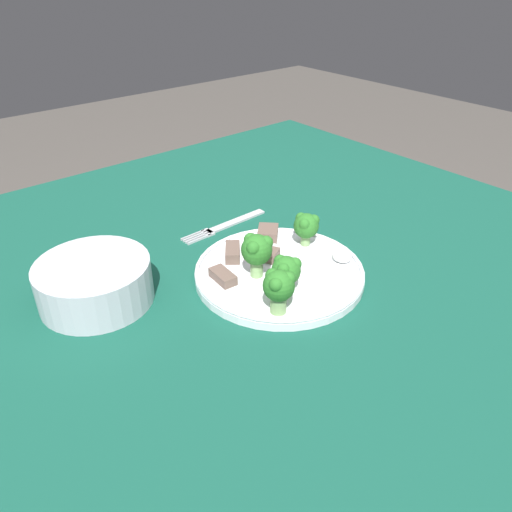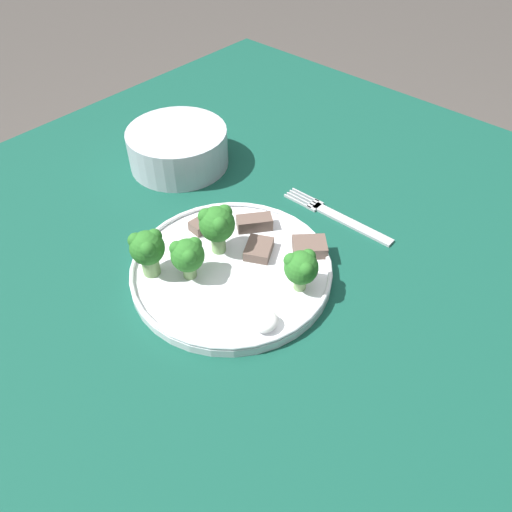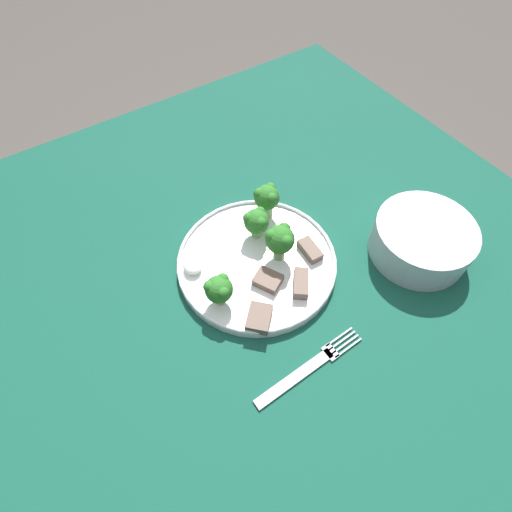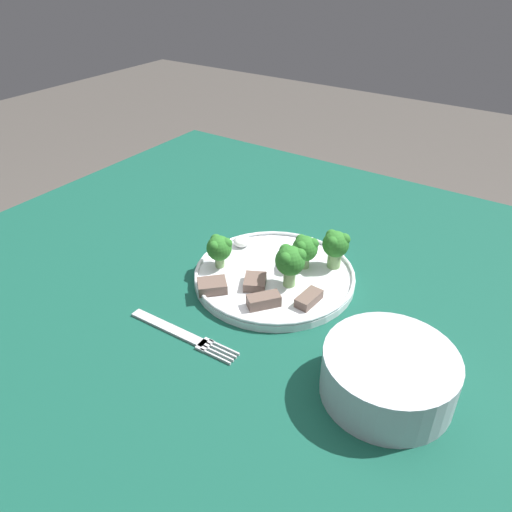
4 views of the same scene
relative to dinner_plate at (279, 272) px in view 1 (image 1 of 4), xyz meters
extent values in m
cube|color=#114738|center=(0.05, -0.03, -0.02)|extent=(1.09, 1.11, 0.03)
cylinder|color=brown|center=(0.53, -0.52, -0.41)|extent=(0.06, 0.06, 0.74)
cylinder|color=white|center=(0.00, 0.00, 0.00)|extent=(0.26, 0.26, 0.01)
torus|color=white|center=(0.00, 0.00, 0.01)|extent=(0.26, 0.26, 0.01)
cube|color=#B2B2B7|center=(0.19, -0.06, -0.01)|extent=(0.02, 0.13, 0.00)
cube|color=#B2B2B7|center=(0.18, 0.00, -0.01)|extent=(0.02, 0.02, 0.00)
cube|color=#B2B2B7|center=(0.19, 0.03, -0.01)|extent=(0.00, 0.05, 0.00)
cube|color=#B2B2B7|center=(0.19, 0.03, -0.01)|extent=(0.00, 0.05, 0.00)
cube|color=#B2B2B7|center=(0.18, 0.03, -0.01)|extent=(0.00, 0.05, 0.00)
cube|color=#B2B2B7|center=(0.17, 0.03, -0.01)|extent=(0.00, 0.05, 0.00)
cylinder|color=#B7BCC6|center=(0.12, 0.24, 0.02)|extent=(0.16, 0.16, 0.06)
cylinder|color=white|center=(0.12, 0.24, 0.02)|extent=(0.13, 0.13, 0.05)
cylinder|color=#7FA866|center=(0.01, 0.03, 0.02)|extent=(0.02, 0.02, 0.03)
sphere|color=#286B23|center=(0.01, 0.03, 0.05)|extent=(0.05, 0.05, 0.05)
sphere|color=#286B23|center=(0.03, 0.03, 0.06)|extent=(0.02, 0.02, 0.02)
sphere|color=#286B23|center=(0.01, 0.05, 0.06)|extent=(0.02, 0.02, 0.02)
sphere|color=#286B23|center=(0.01, 0.02, 0.06)|extent=(0.02, 0.02, 0.02)
cylinder|color=#7FA866|center=(0.03, -0.09, 0.01)|extent=(0.02, 0.02, 0.02)
sphere|color=#286B23|center=(0.03, -0.09, 0.04)|extent=(0.04, 0.04, 0.04)
sphere|color=#286B23|center=(0.04, -0.09, 0.05)|extent=(0.02, 0.02, 0.02)
sphere|color=#286B23|center=(0.02, -0.08, 0.05)|extent=(0.02, 0.02, 0.02)
sphere|color=#286B23|center=(0.03, -0.10, 0.05)|extent=(0.02, 0.02, 0.02)
cylinder|color=#7FA866|center=(-0.04, 0.03, 0.01)|extent=(0.02, 0.02, 0.02)
sphere|color=#286B23|center=(-0.04, 0.03, 0.04)|extent=(0.04, 0.04, 0.04)
sphere|color=#286B23|center=(-0.03, 0.03, 0.05)|extent=(0.02, 0.02, 0.02)
sphere|color=#286B23|center=(-0.05, 0.04, 0.05)|extent=(0.02, 0.02, 0.02)
sphere|color=#286B23|center=(-0.05, 0.02, 0.05)|extent=(0.02, 0.02, 0.02)
cylinder|color=#7FA866|center=(-0.07, 0.07, 0.02)|extent=(0.02, 0.02, 0.03)
sphere|color=#286B23|center=(-0.07, 0.07, 0.05)|extent=(0.04, 0.04, 0.04)
sphere|color=#286B23|center=(-0.06, 0.07, 0.06)|extent=(0.02, 0.02, 0.02)
sphere|color=#286B23|center=(-0.08, 0.08, 0.06)|extent=(0.02, 0.02, 0.02)
sphere|color=#286B23|center=(-0.08, 0.06, 0.06)|extent=(0.02, 0.02, 0.02)
cube|color=brown|center=(0.08, 0.03, 0.01)|extent=(0.05, 0.05, 0.02)
cube|color=brown|center=(0.04, -0.01, 0.01)|extent=(0.05, 0.05, 0.01)
cube|color=brown|center=(0.09, -0.06, 0.01)|extent=(0.05, 0.05, 0.02)
cube|color=brown|center=(0.03, 0.08, 0.01)|extent=(0.05, 0.03, 0.01)
ellipsoid|color=white|center=(-0.04, -0.09, 0.01)|extent=(0.03, 0.03, 0.02)
camera|label=1|loc=(-0.46, 0.44, 0.42)|focal=35.00mm
camera|label=2|loc=(-0.31, -0.32, 0.46)|focal=35.00mm
camera|label=3|loc=(0.30, -0.20, 0.54)|focal=28.00mm
camera|label=4|loc=(0.56, 0.34, 0.46)|focal=35.00mm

